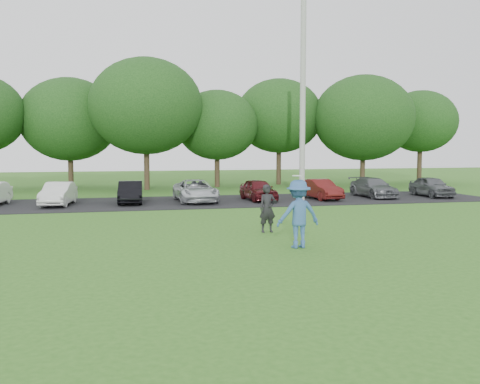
# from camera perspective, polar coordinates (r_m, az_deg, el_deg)

# --- Properties ---
(ground) EXTENTS (100.00, 100.00, 0.00)m
(ground) POSITION_cam_1_polar(r_m,az_deg,el_deg) (14.98, 3.13, -6.07)
(ground) COLOR #2F641C
(ground) RESTS_ON ground
(parking_lot) EXTENTS (32.00, 6.50, 0.03)m
(parking_lot) POSITION_cam_1_polar(r_m,az_deg,el_deg) (27.56, -4.60, -1.04)
(parking_lot) COLOR black
(parking_lot) RESTS_ON ground
(utility_pole) EXTENTS (0.28, 0.28, 10.18)m
(utility_pole) POSITION_cam_1_polar(r_m,az_deg,el_deg) (27.49, 6.71, 9.52)
(utility_pole) COLOR #AAABA5
(utility_pole) RESTS_ON ground
(frisbee_player) EXTENTS (1.28, 0.78, 2.06)m
(frisbee_player) POSITION_cam_1_polar(r_m,az_deg,el_deg) (15.07, 6.24, -2.33)
(frisbee_player) COLOR #345C92
(frisbee_player) RESTS_ON ground
(camera_bystander) EXTENTS (0.61, 0.45, 1.59)m
(camera_bystander) POSITION_cam_1_polar(r_m,az_deg,el_deg) (17.70, 2.96, -1.77)
(camera_bystander) COLOR black
(camera_bystander) RESTS_ON ground
(parked_cars) EXTENTS (28.32, 4.32, 1.17)m
(parked_cars) POSITION_cam_1_polar(r_m,az_deg,el_deg) (27.45, -4.33, 0.14)
(parked_cars) COLOR white
(parked_cars) RESTS_ON parking_lot
(tree_row) EXTENTS (42.39, 9.85, 8.64)m
(tree_row) POSITION_cam_1_polar(r_m,az_deg,el_deg) (37.35, -4.67, 8.01)
(tree_row) COLOR #38281C
(tree_row) RESTS_ON ground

